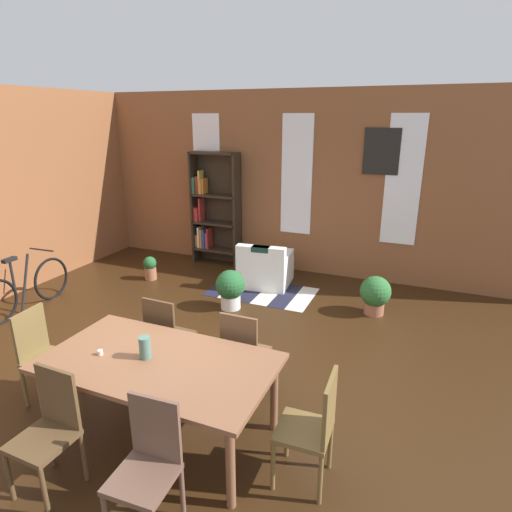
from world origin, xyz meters
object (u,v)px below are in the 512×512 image
object	(u,v)px
dining_chair_far_right	(244,352)
dining_chair_head_left	(43,353)
vase_on_table	(145,347)
dining_chair_near_right	(148,463)
dining_chair_near_left	(50,428)
armchair_white	(265,269)
potted_plant_window	(150,267)
dining_table	(159,368)
dining_chair_far_left	(167,335)
bicycle_second	(26,289)
potted_plant_by_shelf	(230,288)
bookshelf_tall	(213,210)
dining_chair_head_right	(313,426)
potted_plant_corner	(375,294)

from	to	relation	value
dining_chair_far_right	dining_chair_head_left	xyz separation A→B (m)	(-1.81, -0.77, 0.00)
vase_on_table	dining_chair_head_left	xyz separation A→B (m)	(-1.24, -0.01, -0.33)
dining_chair_near_right	dining_chair_far_right	size ratio (longest dim) A/B	1.00
vase_on_table	dining_chair_far_right	distance (m)	1.01
dining_chair_far_right	dining_chair_near_left	xyz separation A→B (m)	(-0.89, -1.54, 0.00)
dining_chair_head_left	armchair_white	world-z (taller)	dining_chair_head_left
dining_chair_head_left	potted_plant_window	distance (m)	3.33
vase_on_table	dining_table	bearing A→B (deg)	0.00
vase_on_table	dining_chair_far_left	world-z (taller)	dining_chair_far_left
bicycle_second	potted_plant_by_shelf	world-z (taller)	bicycle_second
dining_chair_head_left	bicycle_second	bearing A→B (deg)	144.02
bookshelf_tall	armchair_white	xyz separation A→B (m)	(1.35, -0.72, -0.76)
bookshelf_tall	potted_plant_by_shelf	size ratio (longest dim) A/B	3.56
dining_table	dining_chair_far_right	size ratio (longest dim) A/B	2.08
bicycle_second	dining_table	bearing A→B (deg)	-23.06
dining_chair_far_left	armchair_white	xyz separation A→B (m)	(-0.03, 2.91, -0.23)
dining_chair_near_left	potted_plant_window	distance (m)	4.38
dining_chair_far_right	potted_plant_window	bearing A→B (deg)	140.23
dining_chair_far_left	potted_plant_by_shelf	bearing A→B (deg)	94.74
dining_table	dining_chair_far_left	xyz separation A→B (m)	(-0.45, 0.77, -0.16)
dining_chair_head_left	bicycle_second	distance (m)	2.41
dining_chair_head_right	bicycle_second	bearing A→B (deg)	163.24
vase_on_table	bicycle_second	distance (m)	3.52
dining_chair_far_right	dining_chair_head_left	bearing A→B (deg)	-156.78
potted_plant_by_shelf	dining_chair_near_right	bearing A→B (deg)	-72.89
potted_plant_corner	potted_plant_window	xyz separation A→B (m)	(-3.79, -0.09, -0.10)
armchair_white	dining_chair_near_left	bearing A→B (deg)	-89.61
dining_chair_far_left	dining_chair_near_right	distance (m)	1.77
bookshelf_tall	potted_plant_corner	xyz separation A→B (m)	(3.21, -1.16, -0.73)
bookshelf_tall	potted_plant_corner	size ratio (longest dim) A/B	3.71
dining_chair_near_left	potted_plant_window	xyz separation A→B (m)	(-1.96, 3.91, -0.30)
dining_chair_near_right	dining_chair_far_right	distance (m)	1.54
armchair_white	dining_chair_near_right	bearing A→B (deg)	-78.39
dining_table	bookshelf_tall	size ratio (longest dim) A/B	0.94
dining_chair_near_right	bicycle_second	world-z (taller)	dining_chair_near_right
armchair_white	potted_plant_by_shelf	xyz separation A→B (m)	(-0.13, -1.07, 0.05)
dining_chair_far_right	dining_chair_near_left	size ratio (longest dim) A/B	1.00
dining_chair_far_left	dining_chair_head_left	size ratio (longest dim) A/B	1.00
dining_chair_head_right	dining_chair_far_right	bearing A→B (deg)	140.11
dining_chair_head_left	dining_chair_near_left	xyz separation A→B (m)	(0.92, -0.76, 0.00)
potted_plant_by_shelf	armchair_white	bearing A→B (deg)	83.23
vase_on_table	armchair_white	xyz separation A→B (m)	(-0.35, 3.68, -0.57)
dining_table	armchair_white	xyz separation A→B (m)	(-0.47, 3.68, -0.40)
bicycle_second	dining_chair_near_left	bearing A→B (deg)	-37.22
dining_table	dining_chair_far_left	world-z (taller)	dining_chair_far_left
dining_chair_far_left	armchair_white	bearing A→B (deg)	90.52
dining_chair_far_left	bookshelf_tall	size ratio (longest dim) A/B	0.45
dining_chair_far_left	dining_chair_near_right	world-z (taller)	same
dining_chair_near_left	dining_table	bearing A→B (deg)	60.07
bookshelf_tall	potted_plant_by_shelf	xyz separation A→B (m)	(1.23, -1.78, -0.71)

